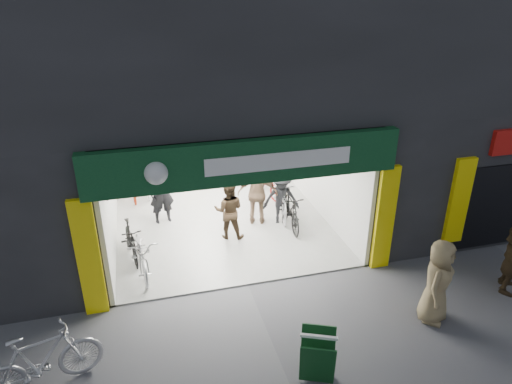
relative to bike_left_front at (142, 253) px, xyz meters
name	(u,v)px	position (x,y,z in m)	size (l,w,h in m)	color
ground	(248,285)	(2.26, -1.19, -0.51)	(60.00, 60.00, 0.00)	#56565B
building	(235,57)	(3.17, 3.80, 3.81)	(17.00, 10.27, 8.00)	#232326
bike_left_front	(142,253)	(0.00, 0.00, 0.00)	(0.67, 1.93, 1.01)	#AAAAAF
bike_left_midfront	(131,241)	(-0.24, 0.67, -0.03)	(0.45, 1.60, 0.96)	black
bike_left_midback	(132,185)	(-0.14, 4.29, -0.08)	(0.57, 1.64, 0.86)	maroon
bike_left_back	(151,181)	(0.46, 4.40, -0.04)	(0.44, 1.55, 0.93)	#A5A5A9
bike_right_front	(290,210)	(4.06, 1.16, 0.03)	(0.51, 1.80, 1.08)	black
bike_right_mid	(268,182)	(4.06, 3.39, -0.08)	(0.57, 1.64, 0.86)	#9A130E
bike_right_back	(282,197)	(4.06, 1.89, 0.09)	(0.57, 2.00, 1.20)	silver
parked_bike	(41,361)	(-1.73, -3.09, 0.09)	(0.56, 1.97, 1.18)	#B5B5BA
customer_a	(162,192)	(0.67, 2.35, 0.45)	(0.70, 0.46, 1.91)	black
customer_b	(229,210)	(2.30, 1.03, 0.31)	(0.79, 0.62, 1.63)	#372719
customer_c	(281,199)	(3.87, 1.41, 0.27)	(1.01, 0.58, 1.56)	black
customer_d	(258,193)	(3.23, 1.57, 0.45)	(1.12, 0.46, 1.90)	#87674E
pedestrian_near	(437,282)	(5.59, -3.24, 0.40)	(0.88, 0.57, 1.81)	#8C7851
sandwich_board	(318,356)	(2.75, -4.09, 0.00)	(0.78, 0.79, 0.91)	#0E3817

